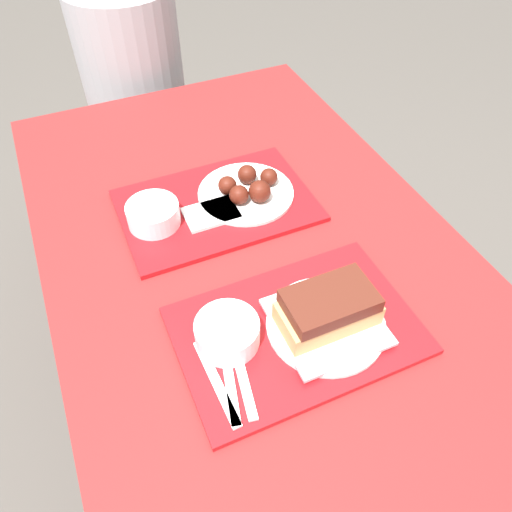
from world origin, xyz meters
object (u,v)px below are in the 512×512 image
object	(u,v)px
tray_far	(217,205)
bowl_coleslaw_near	(227,332)
person_seated_across	(130,58)
bowl_coleslaw_far	(153,213)
tray_near	(296,330)
wings_plate_far	(248,189)
brisket_sandwich_plate	(327,314)

from	to	relation	value
tray_far	bowl_coleslaw_near	world-z (taller)	bowl_coleslaw_near
person_seated_across	bowl_coleslaw_near	bearing A→B (deg)	-95.31
bowl_coleslaw_near	bowl_coleslaw_far	world-z (taller)	same
tray_near	wings_plate_far	xyz separation A→B (m)	(0.06, 0.37, 0.02)
bowl_coleslaw_near	bowl_coleslaw_far	xyz separation A→B (m)	(-0.03, 0.34, 0.00)
bowl_coleslaw_near	brisket_sandwich_plate	distance (m)	0.18
brisket_sandwich_plate	wings_plate_far	bearing A→B (deg)	88.04
brisket_sandwich_plate	person_seated_across	world-z (taller)	person_seated_across
tray_near	person_seated_across	bearing A→B (deg)	90.85
tray_near	wings_plate_far	bearing A→B (deg)	80.31
tray_near	wings_plate_far	distance (m)	0.38
tray_far	person_seated_across	xyz separation A→B (m)	(-0.01, 0.77, 0.00)
bowl_coleslaw_far	brisket_sandwich_plate	bearing A→B (deg)	-61.79
bowl_coleslaw_near	tray_near	bearing A→B (deg)	-11.96
tray_far	bowl_coleslaw_near	xyz separation A→B (m)	(-0.11, -0.35, 0.03)
person_seated_across	tray_far	bearing A→B (deg)	-89.62
wings_plate_far	person_seated_across	world-z (taller)	person_seated_across
brisket_sandwich_plate	bowl_coleslaw_far	world-z (taller)	brisket_sandwich_plate
tray_far	brisket_sandwich_plate	bearing A→B (deg)	-80.93
bowl_coleslaw_far	person_seated_across	distance (m)	0.79
tray_far	person_seated_across	distance (m)	0.77
brisket_sandwich_plate	wings_plate_far	distance (m)	0.39
bowl_coleslaw_near	person_seated_across	world-z (taller)	person_seated_across
tray_near	tray_far	size ratio (longest dim) A/B	1.00
brisket_sandwich_plate	person_seated_across	bearing A→B (deg)	93.30
tray_far	wings_plate_far	distance (m)	0.08
tray_far	bowl_coleslaw_near	bearing A→B (deg)	-107.52
brisket_sandwich_plate	person_seated_across	xyz separation A→B (m)	(-0.07, 1.16, -0.04)
person_seated_across	bowl_coleslaw_far	bearing A→B (deg)	-100.04
wings_plate_far	person_seated_across	bearing A→B (deg)	95.89
wings_plate_far	bowl_coleslaw_near	bearing A→B (deg)	-118.14
wings_plate_far	bowl_coleslaw_far	bearing A→B (deg)	-179.11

